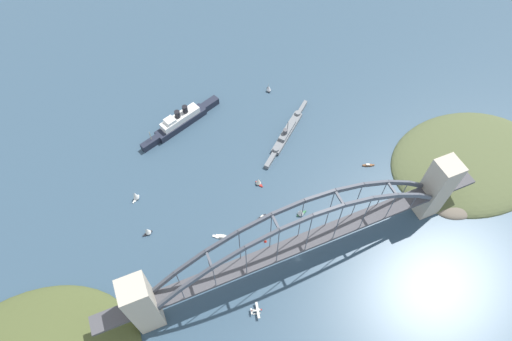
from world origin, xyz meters
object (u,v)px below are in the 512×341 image
at_px(small_boat_0, 262,217).
at_px(small_boat_5, 259,182).
at_px(naval_cruiser, 287,133).
at_px(small_boat_2, 148,231).
at_px(small_boat_4, 368,165).
at_px(seaplane_taxiing_near_bridge, 257,311).
at_px(harbor_arch_bridge, 302,240).
at_px(ocean_liner, 181,121).
at_px(small_boat_7, 269,88).
at_px(small_boat_6, 301,212).
at_px(channel_marker_buoy, 265,241).
at_px(small_boat_3, 221,237).
at_px(small_boat_1, 135,195).

bearing_deg(small_boat_0, small_boat_5, 71.28).
xyz_separation_m(naval_cruiser, small_boat_2, (-137.80, -47.31, 0.88)).
bearing_deg(small_boat_4, seaplane_taxiing_near_bridge, -150.59).
xyz_separation_m(harbor_arch_bridge, ocean_liner, (-40.21, 156.37, -24.89)).
height_order(small_boat_0, small_boat_7, small_boat_7).
relative_size(ocean_liner, small_boat_0, 9.48).
bearing_deg(small_boat_6, harbor_arch_bridge, -119.14).
relative_size(small_boat_5, channel_marker_buoy, 2.79).
bearing_deg(seaplane_taxiing_near_bridge, harbor_arch_bridge, 28.76).
xyz_separation_m(small_boat_2, channel_marker_buoy, (78.81, -40.59, -2.60)).
height_order(small_boat_3, small_boat_7, small_boat_7).
bearing_deg(small_boat_2, small_boat_5, 5.36).
height_order(small_boat_1, small_boat_5, small_boat_1).
height_order(small_boat_2, small_boat_6, small_boat_6).
height_order(small_boat_2, small_boat_7, small_boat_2).
relative_size(small_boat_4, small_boat_5, 1.27).
height_order(seaplane_taxiing_near_bridge, small_boat_6, small_boat_6).
bearing_deg(small_boat_3, small_boat_4, 5.92).
relative_size(ocean_liner, small_boat_6, 9.44).
xyz_separation_m(small_boat_3, small_boat_5, (44.46, 33.21, 2.67)).
xyz_separation_m(small_boat_3, channel_marker_buoy, (29.07, -16.22, 0.32)).
height_order(naval_cruiser, seaplane_taxiing_near_bridge, naval_cruiser).
distance_m(seaplane_taxiing_near_bridge, small_boat_5, 103.17).
height_order(seaplane_taxiing_near_bridge, small_boat_1, small_boat_1).
relative_size(small_boat_6, channel_marker_buoy, 3.13).
height_order(small_boat_6, channel_marker_buoy, small_boat_6).
distance_m(small_boat_0, small_boat_3, 34.56).
xyz_separation_m(seaplane_taxiing_near_bridge, small_boat_2, (-52.74, 85.63, 1.73)).
height_order(naval_cruiser, small_boat_0, naval_cruiser).
bearing_deg(ocean_liner, small_boat_1, -132.89).
distance_m(small_boat_4, small_boat_6, 76.00).
distance_m(small_boat_3, small_boat_5, 55.55).
bearing_deg(harbor_arch_bridge, small_boat_4, 29.71).
bearing_deg(small_boat_3, small_boat_7, 53.32).
bearing_deg(naval_cruiser, small_boat_7, 82.63).
height_order(small_boat_0, small_boat_2, small_boat_2).
relative_size(small_boat_3, small_boat_4, 1.23).
xyz_separation_m(small_boat_2, small_boat_3, (49.74, -24.37, -2.92)).
relative_size(small_boat_4, small_boat_6, 1.13).
bearing_deg(small_boat_1, small_boat_7, 25.59).
bearing_deg(small_boat_2, small_boat_0, -13.95).
relative_size(naval_cruiser, small_boat_3, 5.59).
bearing_deg(harbor_arch_bridge, seaplane_taxiing_near_bridge, -151.24).
relative_size(seaplane_taxiing_near_bridge, small_boat_2, 1.39).
bearing_deg(seaplane_taxiing_near_bridge, small_boat_5, 66.30).
bearing_deg(small_boat_1, harbor_arch_bridge, -44.85).
bearing_deg(small_boat_6, seaplane_taxiing_near_bridge, -137.43).
height_order(small_boat_3, channel_marker_buoy, channel_marker_buoy).
relative_size(small_boat_3, channel_marker_buoy, 4.36).
xyz_separation_m(small_boat_7, channel_marker_buoy, (-66.27, -144.23, -2.60)).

